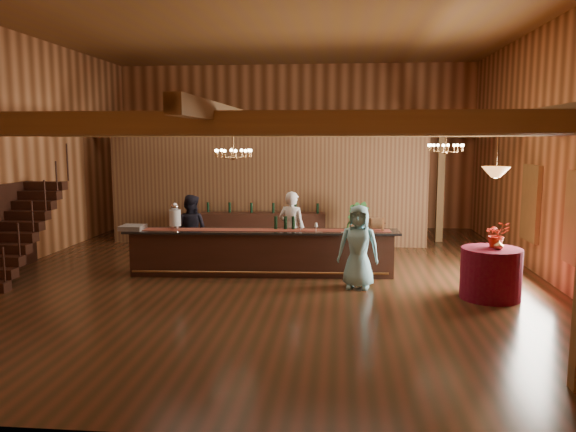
# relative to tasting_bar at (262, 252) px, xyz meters

# --- Properties ---
(floor) EXTENTS (14.00, 14.00, 0.00)m
(floor) POSITION_rel_tasting_bar_xyz_m (0.13, 0.12, -0.51)
(floor) COLOR #4D2917
(floor) RESTS_ON ground
(ceiling) EXTENTS (14.00, 14.00, 0.00)m
(ceiling) POSITION_rel_tasting_bar_xyz_m (0.13, 0.12, 4.99)
(ceiling) COLOR brown
(ceiling) RESTS_ON wall_back
(wall_back) EXTENTS (12.00, 0.10, 5.50)m
(wall_back) POSITION_rel_tasting_bar_xyz_m (0.13, 7.12, 2.24)
(wall_back) COLOR #BD7849
(wall_back) RESTS_ON floor
(wall_front) EXTENTS (12.00, 0.10, 5.50)m
(wall_front) POSITION_rel_tasting_bar_xyz_m (0.13, -6.88, 2.24)
(wall_front) COLOR #BD7849
(wall_front) RESTS_ON floor
(wall_left) EXTENTS (0.10, 14.00, 5.50)m
(wall_left) POSITION_rel_tasting_bar_xyz_m (-5.87, 0.12, 2.24)
(wall_left) COLOR #BD7849
(wall_left) RESTS_ON floor
(wall_right) EXTENTS (0.10, 14.00, 5.50)m
(wall_right) POSITION_rel_tasting_bar_xyz_m (6.13, 0.12, 2.24)
(wall_right) COLOR #BD7849
(wall_right) RESTS_ON floor
(beam_grid) EXTENTS (11.90, 13.90, 0.39)m
(beam_grid) POSITION_rel_tasting_bar_xyz_m (0.13, 0.63, 2.73)
(beam_grid) COLOR olive
(beam_grid) RESTS_ON wall_left
(support_posts) EXTENTS (9.20, 10.20, 3.20)m
(support_posts) POSITION_rel_tasting_bar_xyz_m (0.13, -0.38, 1.09)
(support_posts) COLOR olive
(support_posts) RESTS_ON floor
(partition_wall) EXTENTS (9.00, 0.18, 3.10)m
(partition_wall) POSITION_rel_tasting_bar_xyz_m (-0.37, 3.62, 1.04)
(partition_wall) COLOR brown
(partition_wall) RESTS_ON floor
(window_right_back) EXTENTS (0.12, 1.05, 1.75)m
(window_right_back) POSITION_rel_tasting_bar_xyz_m (6.08, 1.12, 1.04)
(window_right_back) COLOR white
(window_right_back) RESTS_ON wall_right
(staircase) EXTENTS (1.00, 2.80, 2.00)m
(staircase) POSITION_rel_tasting_bar_xyz_m (-5.32, -0.62, 0.49)
(staircase) COLOR #351912
(staircase) RESTS_ON floor
(backroom_boxes) EXTENTS (4.10, 0.60, 1.10)m
(backroom_boxes) POSITION_rel_tasting_bar_xyz_m (-0.16, 5.62, 0.02)
(backroom_boxes) COLOR #351912
(backroom_boxes) RESTS_ON floor
(tasting_bar) EXTENTS (6.08, 1.11, 1.02)m
(tasting_bar) POSITION_rel_tasting_bar_xyz_m (0.00, 0.00, 0.00)
(tasting_bar) COLOR #351912
(tasting_bar) RESTS_ON floor
(beverage_dispenser) EXTENTS (0.26, 0.26, 0.60)m
(beverage_dispenser) POSITION_rel_tasting_bar_xyz_m (-1.94, -0.06, 0.78)
(beverage_dispenser) COLOR silver
(beverage_dispenser) RESTS_ON tasting_bar
(glass_rack_tray) EXTENTS (0.50, 0.50, 0.10)m
(glass_rack_tray) POSITION_rel_tasting_bar_xyz_m (-2.86, -0.21, 0.55)
(glass_rack_tray) COLOR gray
(glass_rack_tray) RESTS_ON tasting_bar
(raffle_drum) EXTENTS (0.34, 0.24, 0.30)m
(raffle_drum) POSITION_rel_tasting_bar_xyz_m (2.51, 0.09, 0.67)
(raffle_drum) COLOR brown
(raffle_drum) RESTS_ON tasting_bar
(bar_bottle_0) EXTENTS (0.07, 0.07, 0.30)m
(bar_bottle_0) POSITION_rel_tasting_bar_xyz_m (0.30, 0.13, 0.65)
(bar_bottle_0) COLOR black
(bar_bottle_0) RESTS_ON tasting_bar
(bar_bottle_1) EXTENTS (0.07, 0.07, 0.30)m
(bar_bottle_1) POSITION_rel_tasting_bar_xyz_m (0.51, 0.15, 0.65)
(bar_bottle_1) COLOR black
(bar_bottle_1) RESTS_ON tasting_bar
(bar_bottle_2) EXTENTS (0.07, 0.07, 0.30)m
(bar_bottle_2) POSITION_rel_tasting_bar_xyz_m (0.69, 0.16, 0.65)
(bar_bottle_2) COLOR black
(bar_bottle_2) RESTS_ON tasting_bar
(backbar_shelf) EXTENTS (3.51, 0.89, 0.98)m
(backbar_shelf) POSITION_rel_tasting_bar_xyz_m (-0.43, 3.19, -0.02)
(backbar_shelf) COLOR #351912
(backbar_shelf) RESTS_ON floor
(round_table) EXTENTS (1.12, 1.12, 0.97)m
(round_table) POSITION_rel_tasting_bar_xyz_m (4.58, -1.45, -0.03)
(round_table) COLOR maroon
(round_table) RESTS_ON floor
(chandelier_left) EXTENTS (0.80, 0.80, 0.65)m
(chandelier_left) POSITION_rel_tasting_bar_xyz_m (-0.61, -0.02, 2.19)
(chandelier_left) COLOR #AB7945
(chandelier_left) RESTS_ON beam_grid
(chandelier_right) EXTENTS (0.80, 0.80, 0.55)m
(chandelier_right) POSITION_rel_tasting_bar_xyz_m (4.11, 1.11, 2.30)
(chandelier_right) COLOR #AB7945
(chandelier_right) RESTS_ON beam_grid
(pendant_lamp) EXTENTS (0.52, 0.52, 0.90)m
(pendant_lamp) POSITION_rel_tasting_bar_xyz_m (4.58, -1.45, 1.89)
(pendant_lamp) COLOR #AB7945
(pendant_lamp) RESTS_ON beam_grid
(bartender) EXTENTS (0.76, 0.61, 1.80)m
(bartender) POSITION_rel_tasting_bar_xyz_m (0.59, 0.86, 0.39)
(bartender) COLOR white
(bartender) RESTS_ON floor
(staff_second) EXTENTS (0.93, 0.78, 1.71)m
(staff_second) POSITION_rel_tasting_bar_xyz_m (-1.81, 0.74, 0.34)
(staff_second) COLOR black
(staff_second) RESTS_ON floor
(guest) EXTENTS (0.90, 0.66, 1.70)m
(guest) POSITION_rel_tasting_bar_xyz_m (2.10, -0.92, 0.34)
(guest) COLOR #8CD8E8
(guest) RESTS_ON floor
(floor_plant) EXTENTS (0.82, 0.68, 1.39)m
(floor_plant) POSITION_rel_tasting_bar_xyz_m (2.09, 2.72, 0.18)
(floor_plant) COLOR #1D4C1C
(floor_plant) RESTS_ON floor
(table_flowers) EXTENTS (0.49, 0.44, 0.50)m
(table_flowers) POSITION_rel_tasting_bar_xyz_m (4.68, -1.33, 0.71)
(table_flowers) COLOR red
(table_flowers) RESTS_ON round_table
(table_vase) EXTENTS (0.18, 0.18, 0.28)m
(table_vase) POSITION_rel_tasting_bar_xyz_m (4.66, -1.57, 0.60)
(table_vase) COLOR #AB7945
(table_vase) RESTS_ON round_table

